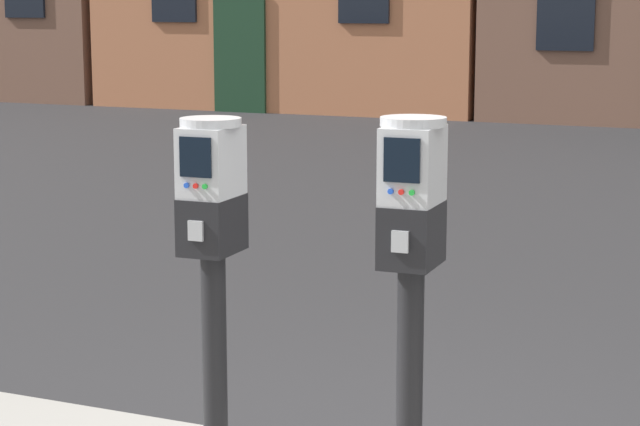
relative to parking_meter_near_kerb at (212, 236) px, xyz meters
name	(u,v)px	position (x,y,z in m)	size (l,w,h in m)	color
parking_meter_near_kerb	(212,236)	(0.00, 0.00, 0.00)	(0.22, 0.26, 1.35)	black
parking_meter_twin_adjacent	(411,247)	(0.75, 0.00, 0.02)	(0.22, 0.26, 1.38)	black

